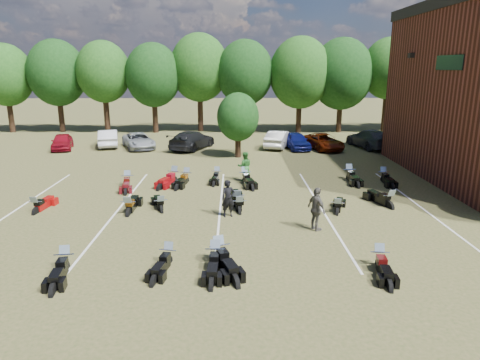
{
  "coord_description": "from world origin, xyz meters",
  "views": [
    {
      "loc": [
        -2.31,
        -17.03,
        6.78
      ],
      "look_at": [
        -2.01,
        4.0,
        1.2
      ],
      "focal_mm": 32.0,
      "sensor_mm": 36.0,
      "label": 1
    }
  ],
  "objects_px": {
    "person_grey": "(317,209)",
    "motorcycle_14": "(128,186)",
    "person_green": "(245,166)",
    "car_4": "(296,141)",
    "person_black": "(228,198)",
    "motorcycle_7": "(36,213)",
    "car_0": "(62,142)",
    "motorcycle_3": "(215,265)"
  },
  "relations": [
    {
      "from": "motorcycle_7",
      "to": "motorcycle_3",
      "type": "bearing_deg",
      "value": 153.38
    },
    {
      "from": "car_4",
      "to": "motorcycle_7",
      "type": "height_order",
      "value": "car_4"
    },
    {
      "from": "person_black",
      "to": "motorcycle_3",
      "type": "height_order",
      "value": "person_black"
    },
    {
      "from": "car_0",
      "to": "person_black",
      "type": "distance_m",
      "value": 22.17
    },
    {
      "from": "motorcycle_7",
      "to": "person_grey",
      "type": "bearing_deg",
      "value": 175.71
    },
    {
      "from": "motorcycle_7",
      "to": "motorcycle_14",
      "type": "distance_m",
      "value": 5.76
    },
    {
      "from": "person_grey",
      "to": "motorcycle_3",
      "type": "bearing_deg",
      "value": 101.22
    },
    {
      "from": "motorcycle_14",
      "to": "car_4",
      "type": "bearing_deg",
      "value": 35.98
    },
    {
      "from": "car_0",
      "to": "motorcycle_7",
      "type": "xyz_separation_m",
      "value": [
        5.06,
        -16.45,
        -0.66
      ]
    },
    {
      "from": "motorcycle_3",
      "to": "motorcycle_14",
      "type": "height_order",
      "value": "motorcycle_14"
    },
    {
      "from": "person_green",
      "to": "car_4",
      "type": "bearing_deg",
      "value": -116.79
    },
    {
      "from": "person_black",
      "to": "motorcycle_14",
      "type": "xyz_separation_m",
      "value": [
        -5.96,
        5.31,
        -0.87
      ]
    },
    {
      "from": "car_4",
      "to": "motorcycle_3",
      "type": "xyz_separation_m",
      "value": [
        -5.97,
        -22.04,
        -0.7
      ]
    },
    {
      "from": "motorcycle_7",
      "to": "motorcycle_14",
      "type": "bearing_deg",
      "value": -118.13
    },
    {
      "from": "car_0",
      "to": "person_grey",
      "type": "bearing_deg",
      "value": -61.53
    },
    {
      "from": "car_4",
      "to": "person_grey",
      "type": "bearing_deg",
      "value": -104.93
    },
    {
      "from": "person_green",
      "to": "motorcycle_3",
      "type": "bearing_deg",
      "value": 80.51
    },
    {
      "from": "person_grey",
      "to": "motorcycle_14",
      "type": "distance_m",
      "value": 12.09
    },
    {
      "from": "car_4",
      "to": "person_black",
      "type": "height_order",
      "value": "person_black"
    },
    {
      "from": "person_black",
      "to": "motorcycle_7",
      "type": "xyz_separation_m",
      "value": [
        -9.19,
        0.54,
        -0.87
      ]
    },
    {
      "from": "person_grey",
      "to": "motorcycle_3",
      "type": "relative_size",
      "value": 0.85
    },
    {
      "from": "person_green",
      "to": "motorcycle_14",
      "type": "height_order",
      "value": "person_green"
    },
    {
      "from": "person_green",
      "to": "person_grey",
      "type": "bearing_deg",
      "value": 106.03
    },
    {
      "from": "car_4",
      "to": "person_black",
      "type": "relative_size",
      "value": 2.37
    },
    {
      "from": "person_grey",
      "to": "motorcycle_14",
      "type": "bearing_deg",
      "value": 26.89
    },
    {
      "from": "person_green",
      "to": "person_grey",
      "type": "xyz_separation_m",
      "value": [
        2.84,
        -8.26,
        0.05
      ]
    },
    {
      "from": "car_0",
      "to": "person_black",
      "type": "relative_size",
      "value": 2.22
    },
    {
      "from": "person_black",
      "to": "motorcycle_14",
      "type": "height_order",
      "value": "person_black"
    },
    {
      "from": "car_0",
      "to": "motorcycle_3",
      "type": "bearing_deg",
      "value": -73.21
    },
    {
      "from": "car_0",
      "to": "motorcycle_14",
      "type": "xyz_separation_m",
      "value": [
        8.29,
        -11.68,
        -0.66
      ]
    },
    {
      "from": "car_4",
      "to": "motorcycle_3",
      "type": "relative_size",
      "value": 1.86
    },
    {
      "from": "car_0",
      "to": "motorcycle_7",
      "type": "relative_size",
      "value": 1.8
    },
    {
      "from": "car_0",
      "to": "car_4",
      "type": "xyz_separation_m",
      "value": [
        19.82,
        -0.03,
        0.04
      ]
    },
    {
      "from": "person_green",
      "to": "motorcycle_3",
      "type": "distance_m",
      "value": 11.65
    },
    {
      "from": "motorcycle_3",
      "to": "motorcycle_7",
      "type": "bearing_deg",
      "value": 149.31
    },
    {
      "from": "person_black",
      "to": "person_grey",
      "type": "relative_size",
      "value": 0.92
    },
    {
      "from": "person_green",
      "to": "car_0",
      "type": "bearing_deg",
      "value": -37.68
    },
    {
      "from": "car_0",
      "to": "motorcycle_3",
      "type": "relative_size",
      "value": 1.74
    },
    {
      "from": "person_grey",
      "to": "car_0",
      "type": "bearing_deg",
      "value": 16.85
    },
    {
      "from": "person_grey",
      "to": "motorcycle_7",
      "type": "xyz_separation_m",
      "value": [
        -12.95,
        2.34,
        -0.95
      ]
    },
    {
      "from": "person_black",
      "to": "motorcycle_3",
      "type": "distance_m",
      "value": 5.17
    },
    {
      "from": "person_black",
      "to": "person_green",
      "type": "height_order",
      "value": "person_green"
    }
  ]
}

